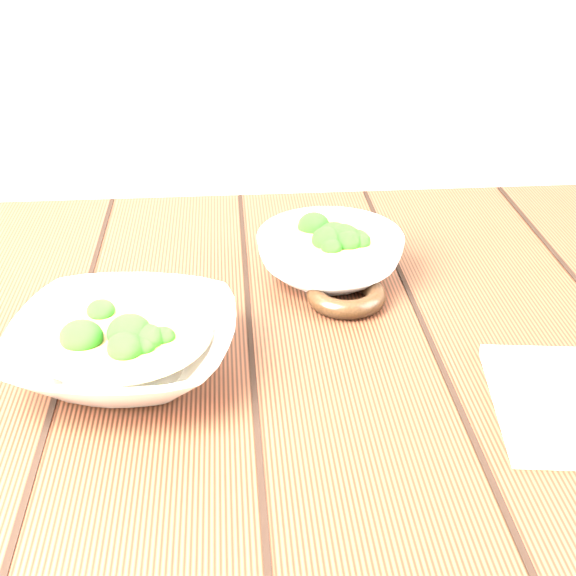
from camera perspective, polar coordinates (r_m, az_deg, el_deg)
The scene contains 4 objects.
table at distance 0.99m, azimuth -1.41°, elevation -8.57°, with size 1.20×0.80×0.75m.
soup_bowl_front at distance 0.85m, azimuth -11.60°, elevation -4.02°, with size 0.26×0.26×0.07m.
soup_bowl_back at distance 1.02m, azimuth 3.00°, elevation 2.43°, with size 0.23×0.23×0.07m.
trivet at distance 0.97m, azimuth 4.16°, elevation -0.49°, with size 0.10×0.10×0.02m, color black.
Camera 1 is at (-0.04, -0.79, 1.23)m, focal length 50.00 mm.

